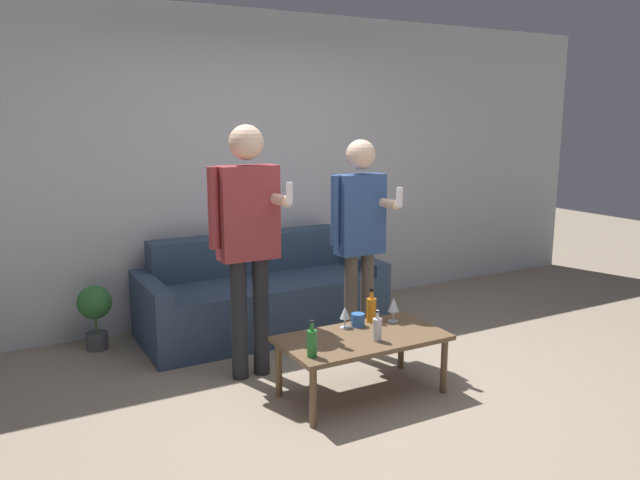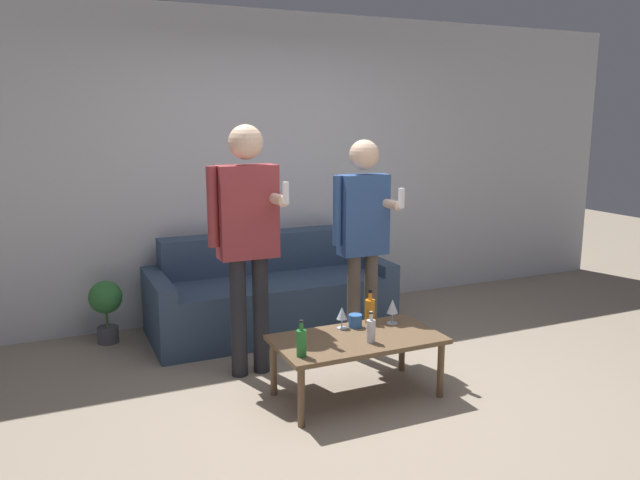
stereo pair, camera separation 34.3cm
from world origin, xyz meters
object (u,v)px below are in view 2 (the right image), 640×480
Objects in this scene: coffee_table at (357,343)px; person_standing_left at (247,229)px; person_standing_right at (363,229)px; couch at (269,296)px; bottle_orange at (301,342)px.

person_standing_left reaches higher than coffee_table.
person_standing_right is at bearing -1.19° from person_standing_left.
couch is at bearing 93.00° from coffee_table.
person_standing_left is at bearing -117.90° from couch.
couch is 1.47m from coffee_table.
couch is 8.99× the size of bottle_orange.
couch is at bearing 62.10° from person_standing_left.
person_standing_left is 1.07× the size of person_standing_right.
couch reaches higher than bottle_orange.
couch is 1.15× the size of person_standing_left.
coffee_table is 1.06m from person_standing_left.
bottle_orange reaches higher than coffee_table.
person_standing_left reaches higher than bottle_orange.
person_standing_right reaches higher than coffee_table.
couch is 1.23× the size of person_standing_right.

